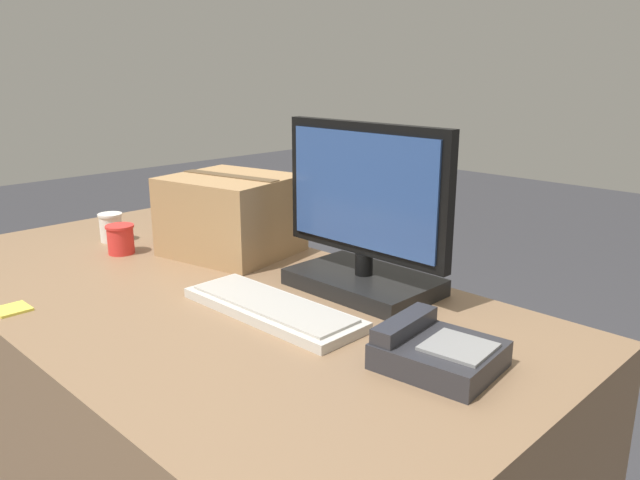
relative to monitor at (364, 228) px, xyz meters
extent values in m
cube|color=#8C6B4C|center=(-0.29, -0.28, -0.53)|extent=(1.80, 0.90, 0.75)
cube|color=black|center=(0.00, 0.00, -0.14)|extent=(0.36, 0.23, 0.04)
cylinder|color=black|center=(0.00, 0.00, -0.09)|extent=(0.04, 0.04, 0.05)
cube|color=black|center=(0.00, 0.00, 0.09)|extent=(0.48, 0.03, 0.32)
cube|color=#2D4C8C|center=(0.00, -0.02, 0.09)|extent=(0.44, 0.01, 0.27)
cube|color=beige|center=(-0.04, -0.26, -0.15)|extent=(0.46, 0.16, 0.02)
cube|color=#B7B2A8|center=(-0.04, -0.26, -0.13)|extent=(0.42, 0.13, 0.01)
cube|color=#2D2D33|center=(0.37, -0.21, -0.13)|extent=(0.22, 0.20, 0.05)
cube|color=#2D2D33|center=(0.29, -0.22, -0.09)|extent=(0.06, 0.18, 0.03)
cube|color=gray|center=(0.41, -0.21, -0.11)|extent=(0.13, 0.12, 0.01)
cylinder|color=white|center=(-0.86, -0.22, -0.12)|extent=(0.07, 0.07, 0.08)
cylinder|color=white|center=(-0.86, -0.22, -0.07)|extent=(0.07, 0.07, 0.01)
cylinder|color=red|center=(-0.71, -0.27, -0.12)|extent=(0.08, 0.08, 0.08)
cylinder|color=red|center=(-0.71, -0.27, -0.08)|extent=(0.08, 0.08, 0.01)
cube|color=tan|center=(-0.49, -0.03, -0.04)|extent=(0.39, 0.37, 0.23)
cube|color=brown|center=(-0.49, -0.03, 0.07)|extent=(0.33, 0.10, 0.00)
cube|color=#E5DB4C|center=(-0.48, -0.66, -0.16)|extent=(0.07, 0.07, 0.01)
camera|label=1|loc=(0.95, -1.11, 0.38)|focal=35.00mm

